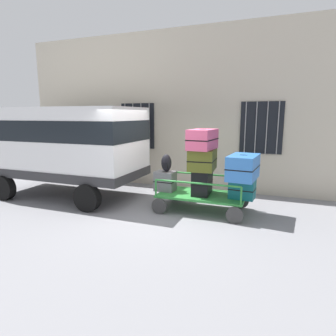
# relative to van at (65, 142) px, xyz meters

# --- Properties ---
(ground_plane) EXTENTS (40.00, 40.00, 0.00)m
(ground_plane) POSITION_rel_van_xyz_m (3.06, -0.38, -1.59)
(ground_plane) COLOR gray
(building_wall) EXTENTS (12.00, 0.38, 5.00)m
(building_wall) POSITION_rel_van_xyz_m (3.06, 2.31, 0.90)
(building_wall) COLOR #BCB29E
(building_wall) RESTS_ON ground
(van) EXTENTS (4.44, 2.13, 2.57)m
(van) POSITION_rel_van_xyz_m (0.00, 0.00, 0.00)
(van) COLOR white
(van) RESTS_ON ground
(luggage_cart) EXTENTS (2.19, 1.23, 0.43)m
(luggage_cart) POSITION_rel_van_xyz_m (4.04, 0.07, -1.24)
(luggage_cart) COLOR #2D8438
(luggage_cart) RESTS_ON ground
(cart_railing) EXTENTS (2.07, 1.10, 0.42)m
(cart_railing) POSITION_rel_van_xyz_m (4.04, 0.07, -0.82)
(cart_railing) COLOR #2D8438
(cart_railing) RESTS_ON luggage_cart
(suitcase_left_bottom) EXTENTS (0.53, 0.40, 0.51)m
(suitcase_left_bottom) POSITION_rel_van_xyz_m (3.07, 0.07, -0.91)
(suitcase_left_bottom) COLOR slate
(suitcase_left_bottom) RESTS_ON luggage_cart
(suitcase_midleft_bottom) EXTENTS (0.44, 0.75, 0.61)m
(suitcase_midleft_bottom) POSITION_rel_van_xyz_m (4.04, 0.10, -0.86)
(suitcase_midleft_bottom) COLOR black
(suitcase_midleft_bottom) RESTS_ON luggage_cart
(suitcase_midleft_middle) EXTENTS (0.65, 0.87, 0.51)m
(suitcase_midleft_middle) POSITION_rel_van_xyz_m (4.04, 0.08, -0.30)
(suitcase_midleft_middle) COLOR #4C5119
(suitcase_midleft_middle) RESTS_ON suitcase_midleft_bottom
(suitcase_midleft_top) EXTENTS (0.60, 0.96, 0.49)m
(suitcase_midleft_top) POSITION_rel_van_xyz_m (4.04, 0.03, 0.20)
(suitcase_midleft_top) COLOR #CC4C72
(suitcase_midleft_top) RESTS_ON suitcase_midleft_middle
(suitcase_center_bottom) EXTENTS (0.62, 0.48, 0.47)m
(suitcase_center_bottom) POSITION_rel_van_xyz_m (5.02, 0.06, -0.93)
(suitcase_center_bottom) COLOR #0F5960
(suitcase_center_bottom) RESTS_ON luggage_cart
(suitcase_center_middle) EXTENTS (0.70, 1.07, 0.57)m
(suitcase_center_middle) POSITION_rel_van_xyz_m (5.02, 0.04, -0.41)
(suitcase_center_middle) COLOR #3372C6
(suitcase_center_middle) RESTS_ON suitcase_center_bottom
(backpack) EXTENTS (0.27, 0.22, 0.44)m
(backpack) POSITION_rel_van_xyz_m (3.11, 0.05, -0.43)
(backpack) COLOR black
(backpack) RESTS_ON suitcase_left_bottom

